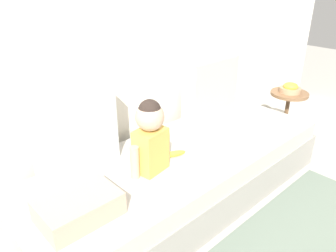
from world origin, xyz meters
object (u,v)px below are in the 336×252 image
(throw_pillow_left, at_px, (75,129))
(toddler, at_px, (150,135))
(couch, at_px, (184,175))
(banana, at_px, (174,154))
(fruit_bowl, at_px, (290,88))
(throw_pillow_right, at_px, (210,87))
(side_table, at_px, (288,102))
(folded_blanket, at_px, (79,207))

(throw_pillow_left, height_order, toddler, throw_pillow_left)
(couch, relative_size, banana, 13.78)
(throw_pillow_left, relative_size, banana, 3.18)
(couch, distance_m, throw_pillow_left, 0.87)
(toddler, relative_size, fruit_bowl, 2.35)
(throw_pillow_right, bearing_deg, throw_pillow_left, 180.00)
(banana, relative_size, side_table, 0.38)
(banana, distance_m, fruit_bowl, 1.65)
(throw_pillow_left, relative_size, throw_pillow_right, 0.99)
(couch, bearing_deg, fruit_bowl, 1.65)
(throw_pillow_left, distance_m, banana, 0.68)
(throw_pillow_right, relative_size, side_table, 1.20)
(folded_blanket, relative_size, side_table, 0.88)
(banana, height_order, fruit_bowl, fruit_bowl)
(couch, xyz_separation_m, side_table, (1.54, 0.04, 0.15))
(toddler, relative_size, side_table, 1.06)
(throw_pillow_right, relative_size, fruit_bowl, 2.67)
(toddler, xyz_separation_m, side_table, (1.87, 0.06, -0.30))
(side_table, bearing_deg, folded_blanket, -176.42)
(side_table, bearing_deg, toddler, -178.13)
(throw_pillow_right, xyz_separation_m, fruit_bowl, (0.90, -0.29, -0.15))
(couch, relative_size, fruit_bowl, 11.50)
(side_table, bearing_deg, couch, -178.35)
(throw_pillow_right, xyz_separation_m, banana, (-0.75, -0.33, -0.23))
(banana, bearing_deg, folded_blanket, -172.18)
(folded_blanket, bearing_deg, throw_pillow_right, 15.98)
(couch, height_order, banana, banana)
(toddler, relative_size, folded_blanket, 1.20)
(toddler, bearing_deg, side_table, 1.87)
(side_table, bearing_deg, banana, -178.45)
(fruit_bowl, bearing_deg, throw_pillow_right, 162.24)
(throw_pillow_right, xyz_separation_m, folded_blanket, (-1.54, -0.44, -0.18))
(couch, bearing_deg, throw_pillow_left, 152.75)
(couch, relative_size, side_table, 5.17)
(throw_pillow_right, bearing_deg, fruit_bowl, -17.76)
(throw_pillow_left, height_order, throw_pillow_right, throw_pillow_left)
(banana, bearing_deg, couch, 0.03)
(throw_pillow_right, height_order, folded_blanket, throw_pillow_right)
(throw_pillow_left, distance_m, toddler, 0.47)
(throw_pillow_right, xyz_separation_m, side_table, (0.90, -0.29, -0.30))
(throw_pillow_right, distance_m, fruit_bowl, 0.95)
(banana, xyz_separation_m, folded_blanket, (-0.79, -0.11, 0.04))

